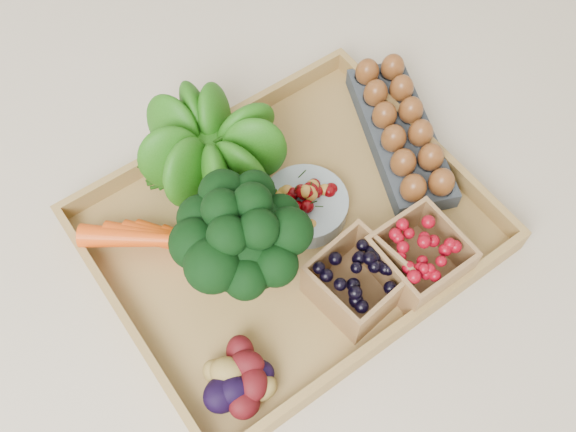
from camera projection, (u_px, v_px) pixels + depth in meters
ground at (288, 235)px, 0.98m from camera, size 4.00×4.00×0.00m
tray at (288, 233)px, 0.98m from camera, size 0.55×0.45×0.01m
carrots at (195, 245)px, 0.93m from camera, size 0.23×0.16×0.05m
lettuce at (208, 145)px, 0.96m from camera, size 0.15×0.15×0.15m
broccoli at (245, 255)px, 0.87m from camera, size 0.18×0.18×0.14m
cherry_bowl at (305, 206)px, 0.97m from camera, size 0.13×0.13×0.03m
egg_carton at (400, 135)px, 1.04m from camera, size 0.20×0.30×0.03m
potatoes at (240, 377)px, 0.82m from camera, size 0.12×0.12×0.07m
punnet_blackberry at (357, 281)px, 0.89m from camera, size 0.12×0.12×0.08m
punnet_raspberry at (418, 258)px, 0.90m from camera, size 0.11×0.11×0.08m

